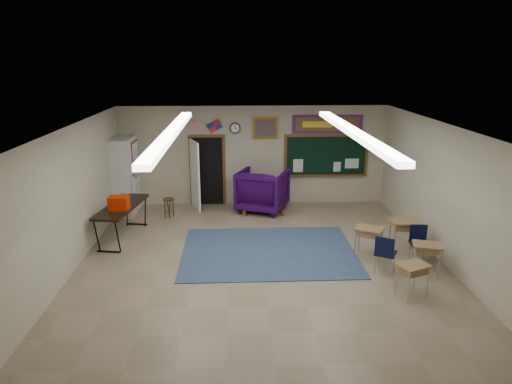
{
  "coord_description": "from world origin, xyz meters",
  "views": [
    {
      "loc": [
        -0.53,
        -8.99,
        4.37
      ],
      "look_at": [
        -0.06,
        1.5,
        1.25
      ],
      "focal_mm": 32.0,
      "sensor_mm": 36.0,
      "label": 1
    }
  ],
  "objects_px": {
    "wingback_armchair": "(263,190)",
    "student_desk_front_left": "(368,241)",
    "wooden_stool": "(169,208)",
    "student_desk_front_right": "(404,235)",
    "folding_table": "(123,220)"
  },
  "relations": [
    {
      "from": "student_desk_front_left",
      "to": "wooden_stool",
      "type": "height_order",
      "value": "student_desk_front_left"
    },
    {
      "from": "student_desk_front_right",
      "to": "wooden_stool",
      "type": "height_order",
      "value": "student_desk_front_right"
    },
    {
      "from": "wingback_armchair",
      "to": "wooden_stool",
      "type": "height_order",
      "value": "wingback_armchair"
    },
    {
      "from": "student_desk_front_right",
      "to": "wingback_armchair",
      "type": "bearing_deg",
      "value": 136.75
    },
    {
      "from": "wingback_armchair",
      "to": "folding_table",
      "type": "height_order",
      "value": "wingback_armchair"
    },
    {
      "from": "folding_table",
      "to": "wingback_armchair",
      "type": "bearing_deg",
      "value": 38.26
    },
    {
      "from": "student_desk_front_left",
      "to": "wooden_stool",
      "type": "xyz_separation_m",
      "value": [
        -4.86,
        2.92,
        -0.11
      ]
    },
    {
      "from": "wingback_armchair",
      "to": "wooden_stool",
      "type": "xyz_separation_m",
      "value": [
        -2.68,
        -0.51,
        -0.33
      ]
    },
    {
      "from": "wingback_armchair",
      "to": "folding_table",
      "type": "bearing_deg",
      "value": 51.25
    },
    {
      "from": "wingback_armchair",
      "to": "student_desk_front_left",
      "type": "height_order",
      "value": "wingback_armchair"
    },
    {
      "from": "student_desk_front_right",
      "to": "wooden_stool",
      "type": "bearing_deg",
      "value": 157.85
    },
    {
      "from": "student_desk_front_left",
      "to": "folding_table",
      "type": "xyz_separation_m",
      "value": [
        -5.8,
        1.41,
        0.07
      ]
    },
    {
      "from": "wingback_armchair",
      "to": "student_desk_front_right",
      "type": "height_order",
      "value": "wingback_armchair"
    },
    {
      "from": "wingback_armchair",
      "to": "folding_table",
      "type": "relative_size",
      "value": 0.63
    },
    {
      "from": "student_desk_front_right",
      "to": "student_desk_front_left",
      "type": "bearing_deg",
      "value": -164.98
    }
  ]
}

